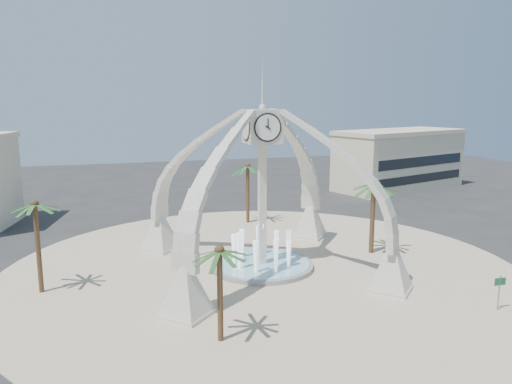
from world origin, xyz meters
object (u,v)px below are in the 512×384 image
object	(u,v)px
palm_east	(374,185)
palm_south	(219,252)
clock_tower	(262,187)
street_sign	(500,286)
palm_north	(248,167)
fountain	(262,265)
palm_west	(35,206)

from	to	relation	value
palm_east	palm_south	bearing A→B (deg)	-143.71
clock_tower	street_sign	xyz separation A→B (m)	(11.70, -11.92, -4.83)
clock_tower	palm_north	distance (m)	14.60
palm_north	street_sign	bearing A→B (deg)	-71.53
fountain	palm_north	xyz separation A→B (m)	(2.94, 14.30, 5.77)
clock_tower	fountain	distance (m)	6.20
palm_east	palm_north	world-z (taller)	palm_north
palm_west	palm_north	bearing A→B (deg)	37.81
palm_south	fountain	bearing A→B (deg)	61.69
clock_tower	palm_south	bearing A→B (deg)	-118.31
clock_tower	palm_south	world-z (taller)	clock_tower
fountain	palm_south	bearing A→B (deg)	-118.31
fountain	palm_east	world-z (taller)	palm_east
palm_east	palm_north	xyz separation A→B (m)	(-7.21, 13.34, 0.08)
palm_east	fountain	bearing A→B (deg)	-174.57
palm_north	palm_south	size ratio (longest dim) A/B	1.18
palm_west	clock_tower	bearing A→B (deg)	1.34
palm_north	palm_south	world-z (taller)	palm_north
palm_west	street_sign	bearing A→B (deg)	-22.66
clock_tower	fountain	xyz separation A→B (m)	(0.00, 0.00, -6.20)
fountain	palm_south	distance (m)	13.11
palm_north	palm_east	bearing A→B (deg)	-61.61
clock_tower	palm_west	distance (m)	15.98
fountain	palm_west	bearing A→B (deg)	-178.66
street_sign	palm_west	bearing A→B (deg)	161.19
palm_west	palm_south	bearing A→B (deg)	-45.46
palm_east	clock_tower	bearing A→B (deg)	-174.57
palm_north	clock_tower	bearing A→B (deg)	-101.61
clock_tower	palm_west	bearing A→B (deg)	-178.66
palm_east	street_sign	xyz separation A→B (m)	(1.55, -12.89, -4.32)
fountain	palm_south	world-z (taller)	palm_south
clock_tower	fountain	size ratio (longest dim) A/B	2.24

